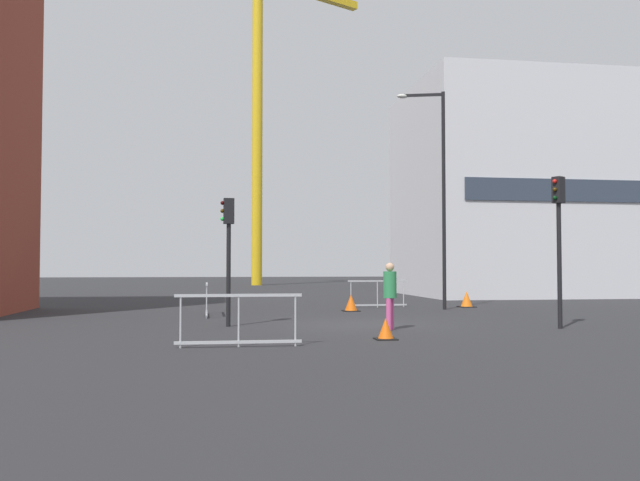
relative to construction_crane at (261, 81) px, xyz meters
name	(u,v)px	position (x,y,z in m)	size (l,w,h in m)	color
ground	(360,325)	(0.44, -38.27, -17.50)	(160.00, 160.00, 0.00)	#28282B
office_block	(519,192)	(13.44, -21.05, -11.63)	(12.50, 10.39, 11.73)	silver
construction_crane	(261,81)	(0.00, 0.00, 0.00)	(15.46, 9.00, 27.10)	gold
streetlamp_tall	(439,183)	(4.78, -32.37, -12.67)	(1.77, 0.61, 8.31)	black
traffic_light_near	(228,239)	(-3.24, -38.29, -15.12)	(0.38, 0.26, 3.50)	black
traffic_light_median	(559,226)	(5.39, -40.24, -14.80)	(0.39, 0.35, 4.01)	black
pedestrian_walking	(390,291)	(0.88, -39.90, -16.49)	(0.34, 0.34, 1.73)	#D14C8C
safety_barrier_right_run	(239,319)	(-3.09, -42.94, -16.93)	(2.58, 0.09, 1.08)	#B2B5BA
safety_barrier_front	(207,299)	(-3.88, -34.41, -16.93)	(0.10, 2.18, 1.08)	#B2B5BA
safety_barrier_mid_span	(377,293)	(2.73, -30.90, -16.93)	(2.40, 0.16, 1.08)	#B2B5BA
traffic_cone_striped	(386,330)	(0.21, -42.06, -17.28)	(0.48, 0.48, 0.49)	black
traffic_cone_by_barrier	(467,300)	(6.31, -31.21, -17.20)	(0.63, 0.63, 0.64)	black
traffic_cone_on_verge	(351,303)	(1.27, -32.84, -17.21)	(0.61, 0.61, 0.62)	black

